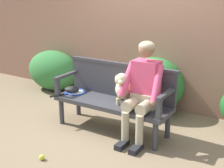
# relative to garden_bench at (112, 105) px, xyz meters

# --- Properties ---
(ground_plane) EXTENTS (40.00, 40.00, 0.00)m
(ground_plane) POSITION_rel_garden_bench_xyz_m (0.00, 0.00, -0.38)
(ground_plane) COLOR #7A664C
(brick_garden_fence) EXTENTS (8.00, 0.30, 2.42)m
(brick_garden_fence) POSITION_rel_garden_bench_xyz_m (0.00, 1.35, 0.84)
(brick_garden_fence) COLOR #936651
(brick_garden_fence) RESTS_ON ground
(hedge_bush_mid_right) EXTENTS (1.09, 0.73, 0.78)m
(hedge_bush_mid_right) POSITION_rel_garden_bench_xyz_m (-1.95, 0.95, 0.01)
(hedge_bush_mid_right) COLOR #337538
(hedge_bush_mid_right) RESTS_ON ground
(hedge_bush_far_right) EXTENTS (0.98, 0.88, 0.88)m
(hedge_bush_far_right) POSITION_rel_garden_bench_xyz_m (0.18, 0.97, 0.07)
(hedge_bush_far_right) COLOR #286B2D
(hedge_bush_far_right) RESTS_ON ground
(garden_bench) EXTENTS (1.66, 0.52, 0.43)m
(garden_bench) POSITION_rel_garden_bench_xyz_m (0.00, 0.00, 0.00)
(garden_bench) COLOR #38383D
(garden_bench) RESTS_ON ground
(bench_backrest) EXTENTS (1.70, 0.06, 0.50)m
(bench_backrest) POSITION_rel_garden_bench_xyz_m (0.00, 0.23, 0.31)
(bench_backrest) COLOR #38383D
(bench_backrest) RESTS_ON garden_bench
(bench_armrest_left_end) EXTENTS (0.06, 0.52, 0.28)m
(bench_armrest_left_end) POSITION_rel_garden_bench_xyz_m (-0.79, -0.09, 0.26)
(bench_armrest_left_end) COLOR #38383D
(bench_armrest_left_end) RESTS_ON garden_bench
(bench_armrest_right_end) EXTENTS (0.06, 0.52, 0.28)m
(bench_armrest_right_end) POSITION_rel_garden_bench_xyz_m (0.79, -0.09, 0.26)
(bench_armrest_right_end) COLOR #38383D
(bench_armrest_right_end) RESTS_ON garden_bench
(person_seated) EXTENTS (0.56, 0.66, 1.30)m
(person_seated) POSITION_rel_garden_bench_xyz_m (0.47, -0.01, 0.33)
(person_seated) COLOR black
(person_seated) RESTS_ON ground
(dog_on_bench) EXTENTS (0.31, 0.44, 0.45)m
(dog_on_bench) POSITION_rel_garden_bench_xyz_m (0.16, 0.02, 0.28)
(dog_on_bench) COLOR beige
(dog_on_bench) RESTS_ON garden_bench
(tennis_racket) EXTENTS (0.38, 0.58, 0.03)m
(tennis_racket) POSITION_rel_garden_bench_xyz_m (-0.67, 0.01, 0.07)
(tennis_racket) COLOR blue
(tennis_racket) RESTS_ON garden_bench
(baseball_glove) EXTENTS (0.27, 0.24, 0.09)m
(baseball_glove) POSITION_rel_garden_bench_xyz_m (-0.72, 0.01, 0.10)
(baseball_glove) COLOR black
(baseball_glove) RESTS_ON garden_bench
(tennis_ball) EXTENTS (0.07, 0.07, 0.07)m
(tennis_ball) POSITION_rel_garden_bench_xyz_m (-0.27, -1.12, -0.34)
(tennis_ball) COLOR #CCDB33
(tennis_ball) RESTS_ON ground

